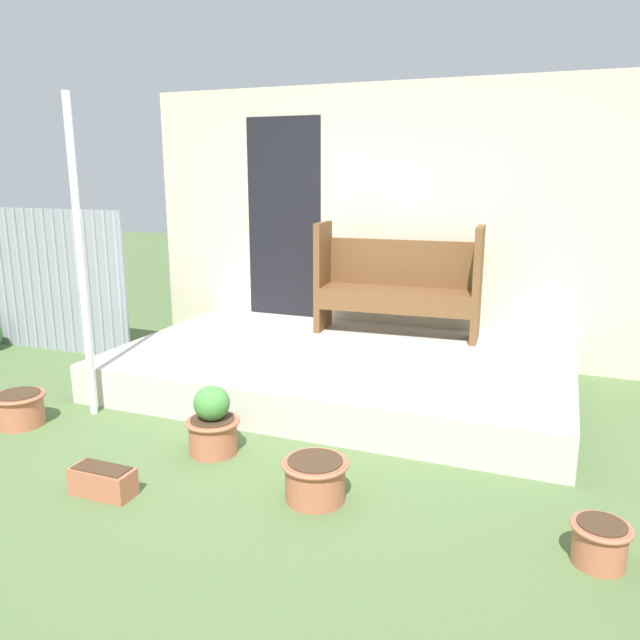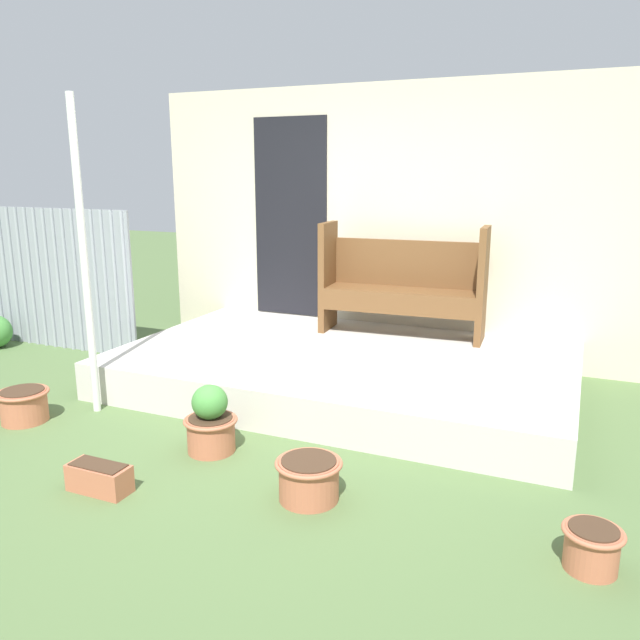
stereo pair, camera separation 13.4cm
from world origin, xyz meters
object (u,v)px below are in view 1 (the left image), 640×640
(flower_pot_left, at_px, (20,408))
(flower_pot_right, at_px, (315,478))
(planter_box_rect, at_px, (103,481))
(support_post, at_px, (81,261))
(flower_pot_far_right, at_px, (600,541))
(flower_pot_middle, at_px, (213,424))
(bench, at_px, (398,280))

(flower_pot_left, xyz_separation_m, flower_pot_right, (2.38, -0.20, -0.00))
(planter_box_rect, bearing_deg, support_post, 133.14)
(support_post, height_order, flower_pot_left, support_post)
(flower_pot_right, xyz_separation_m, flower_pot_far_right, (1.46, -0.07, -0.01))
(planter_box_rect, bearing_deg, flower_pot_middle, 66.93)
(flower_pot_right, height_order, planter_box_rect, flower_pot_right)
(support_post, relative_size, bench, 1.54)
(support_post, height_order, bench, support_post)
(flower_pot_left, bearing_deg, flower_pot_right, -4.69)
(support_post, height_order, planter_box_rect, support_post)
(flower_pot_right, bearing_deg, flower_pot_middle, 159.81)
(support_post, bearing_deg, flower_pot_left, -131.76)
(flower_pot_middle, height_order, flower_pot_right, flower_pot_middle)
(bench, relative_size, flower_pot_far_right, 5.38)
(flower_pot_left, bearing_deg, planter_box_rect, -25.44)
(flower_pot_left, bearing_deg, flower_pot_middle, 4.24)
(support_post, relative_size, planter_box_rect, 6.28)
(support_post, distance_m, planter_box_rect, 1.71)
(flower_pot_left, relative_size, flower_pot_middle, 0.82)
(bench, relative_size, flower_pot_left, 4.07)
(flower_pot_right, xyz_separation_m, planter_box_rect, (-1.14, -0.39, -0.05))
(support_post, bearing_deg, flower_pot_right, -15.59)
(planter_box_rect, bearing_deg, flower_pot_far_right, 7.21)
(flower_pot_far_right, bearing_deg, planter_box_rect, -172.79)
(flower_pot_middle, xyz_separation_m, planter_box_rect, (-0.30, -0.70, -0.11))
(support_post, xyz_separation_m, flower_pot_left, (-0.33, -0.38, -1.03))
(flower_pot_middle, bearing_deg, flower_pot_right, -20.19)
(bench, height_order, flower_pot_middle, bench)
(flower_pot_middle, distance_m, flower_pot_far_right, 2.33)
(flower_pot_middle, bearing_deg, planter_box_rect, -113.07)
(flower_pot_left, distance_m, planter_box_rect, 1.37)
(flower_pot_left, height_order, planter_box_rect, flower_pot_left)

